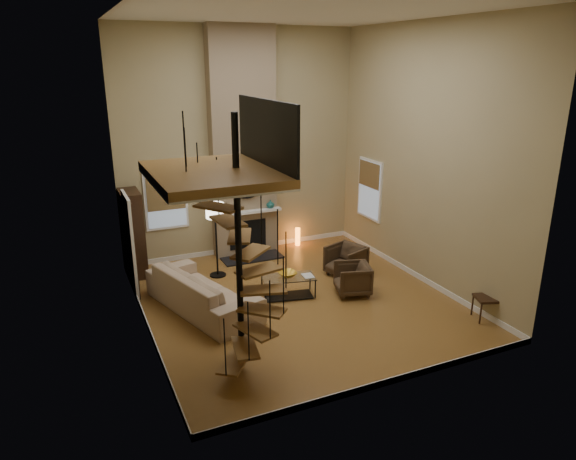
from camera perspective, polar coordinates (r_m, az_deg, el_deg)
name	(u,v)px	position (r m, az deg, el deg)	size (l,w,h in m)	color
ground	(296,300)	(10.77, 0.88, -7.73)	(6.00, 6.50, 0.01)	#AE7938
back_wall	(240,144)	(12.86, -5.27, 9.37)	(6.00, 0.02, 5.50)	tan
front_wall	(398,212)	(7.16, 12.03, 1.97)	(6.00, 0.02, 5.50)	tan
left_wall	(134,183)	(9.06, -16.58, 4.99)	(0.02, 6.50, 5.50)	tan
right_wall	(425,157)	(11.46, 14.81, 7.78)	(0.02, 6.50, 5.50)	tan
ceiling	(297,12)	(9.72, 1.04, 22.86)	(6.00, 6.50, 0.01)	silver
baseboard_back	(243,248)	(13.52, -4.93, -1.98)	(6.00, 0.02, 0.12)	white
baseboard_front	(386,382)	(8.31, 10.74, -16.13)	(6.00, 0.02, 0.12)	white
baseboard_left	(148,326)	(9.99, -15.13, -10.19)	(0.02, 6.50, 0.12)	white
baseboard_right	(415,274)	(12.20, 13.76, -4.73)	(0.02, 6.50, 0.12)	white
chimney_breast	(243,145)	(12.68, -4.98, 9.25)	(1.60, 0.38, 5.50)	#877257
hearth	(252,258)	(12.94, -3.93, -3.08)	(1.50, 0.60, 0.04)	black
firebox	(248,234)	(13.02, -4.43, -0.48)	(0.95, 0.02, 0.72)	black
mantel	(248,212)	(12.77, -4.37, 1.97)	(1.70, 0.18, 0.06)	white
mirror_frame	(247,180)	(12.62, -4.55, 5.53)	(0.94, 0.94, 0.10)	black
mirror_disc	(247,180)	(12.63, -4.57, 5.54)	(0.80, 0.80, 0.01)	white
vase_left	(226,208)	(12.60, -6.80, 2.40)	(0.24, 0.24, 0.25)	black
vase_right	(270,204)	(12.97, -1.95, 2.89)	(0.20, 0.20, 0.21)	#17524E
window_back	(166,197)	(12.58, -13.29, 3.52)	(1.02, 0.06, 1.52)	white
window_right	(370,188)	(13.26, 8.97, 4.54)	(0.06, 1.02, 1.52)	white
entry_door	(131,245)	(11.25, -16.90, -1.59)	(0.10, 1.05, 2.16)	white
loft	(220,169)	(7.42, -7.54, 6.64)	(1.70, 2.20, 1.09)	olive
spiral_stair	(240,262)	(7.92, -5.31, -3.52)	(1.47, 1.47, 4.06)	black
hutch	(133,235)	(12.22, -16.69, -0.50)	(0.43, 0.90, 2.02)	#331D11
sofa	(202,291)	(10.38, -9.49, -6.59)	(2.72, 1.06, 0.79)	tan
armchair_near	(348,260)	(11.96, 6.59, -3.27)	(0.75, 0.77, 0.70)	#43301E
armchair_far	(356,279)	(10.97, 7.44, -5.32)	(0.69, 0.71, 0.64)	#43301E
coffee_table	(288,284)	(10.78, 0.04, -6.00)	(1.18, 0.76, 0.43)	silver
bowl	(287,274)	(10.74, -0.07, -4.86)	(0.38, 0.38, 0.09)	gold
book	(307,276)	(10.73, 2.08, -5.11)	(0.21, 0.28, 0.03)	gray
floor_lamp	(215,216)	(11.57, -8.01, 1.48)	(0.41, 0.41, 1.72)	black
accent_lamp	(298,237)	(13.75, 1.06, -0.72)	(0.13, 0.13, 0.47)	orange
side_chair	(492,294)	(10.52, 21.53, -6.56)	(0.54, 0.52, 0.93)	#331D11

